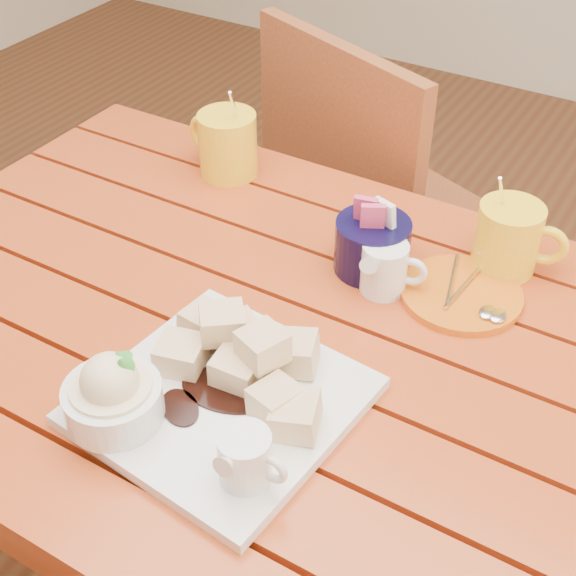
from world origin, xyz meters
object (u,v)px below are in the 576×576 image
Objects in this scene: table at (271,384)px; chair_far at (374,217)px; coffee_mug_left at (226,143)px; coffee_mug_right at (510,237)px; dessert_plate at (198,391)px; orange_saucer at (462,294)px.

table is 1.32× the size of chair_far.
coffee_mug_left reaches higher than coffee_mug_right.
coffee_mug_left is 0.18× the size of chair_far.
table is 0.39m from coffee_mug_right.
coffee_mug_left is at bearing 167.47° from coffee_mug_right.
chair_far is (-0.14, 0.63, -0.13)m from table.
chair_far reaches higher than table.
dessert_plate is 1.92× the size of coffee_mug_left.
coffee_mug_left is (-0.27, 0.29, 0.16)m from table.
orange_saucer is (-0.03, -0.10, -0.05)m from coffee_mug_right.
dessert_plate is at bearing 121.99° from chair_far.
coffee_mug_right is at bearing 74.75° from orange_saucer.
coffee_mug_left reaches higher than dessert_plate.
coffee_mug_right is at bearing 64.65° from dessert_plate.
coffee_mug_right is at bearing 9.26° from coffee_mug_left.
orange_saucer is at bearing 43.66° from table.
coffee_mug_right reaches higher than table.
coffee_mug_right is (0.49, -0.01, -0.00)m from coffee_mug_left.
orange_saucer is (0.46, -0.11, -0.05)m from coffee_mug_left.
chair_far is at bearing 126.92° from orange_saucer.
dessert_plate reaches higher than orange_saucer.
chair_far reaches higher than orange_saucer.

